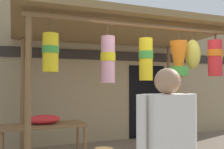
% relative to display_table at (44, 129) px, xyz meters
% --- Properties ---
extents(shop_facade, '(10.29, 0.29, 3.61)m').
position_rel_display_table_xyz_m(shop_facade, '(1.82, 1.61, 1.12)').
color(shop_facade, '#9E8966').
rests_on(shop_facade, ground_plane).
extents(market_stall_canopy, '(4.32, 2.65, 2.76)m').
position_rel_display_table_xyz_m(market_stall_canopy, '(1.67, -0.11, 1.75)').
color(market_stall_canopy, brown).
rests_on(market_stall_canopy, ground_plane).
extents(display_table, '(1.50, 0.64, 0.77)m').
position_rel_display_table_xyz_m(display_table, '(0.00, 0.00, 0.00)').
color(display_table, brown).
rests_on(display_table, ground_plane).
extents(flower_heap_on_table, '(0.60, 0.42, 0.16)m').
position_rel_display_table_xyz_m(flower_heap_on_table, '(0.02, 0.06, 0.16)').
color(flower_heap_on_table, red).
rests_on(flower_heap_on_table, display_table).
extents(folding_chair, '(0.57, 0.57, 0.84)m').
position_rel_display_table_xyz_m(folding_chair, '(1.73, -1.05, -0.18)').
color(folding_chair, beige).
rests_on(folding_chair, ground_plane).
extents(shopper_by_bananas, '(0.59, 0.22, 1.66)m').
position_rel_display_table_xyz_m(shopper_by_bananas, '(0.70, -2.93, 0.29)').
color(shopper_by_bananas, orange).
rests_on(shopper_by_bananas, ground_plane).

